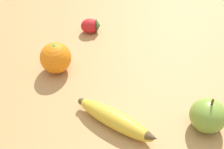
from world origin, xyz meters
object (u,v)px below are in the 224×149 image
banana (116,120)px  orange (56,58)px  strawberry (91,26)px  apple (208,116)px

banana → orange: (-0.02, -0.22, 0.02)m
strawberry → banana: bearing=-85.6°
banana → strawberry: size_ratio=2.85×
orange → apple: 0.36m
apple → banana: bearing=-43.9°
strawberry → apple: size_ratio=0.85×
banana → orange: bearing=164.1°
strawberry → apple: bearing=-60.2°
orange → strawberry: (-0.16, -0.06, -0.02)m
banana → strawberry: (-0.18, -0.28, 0.00)m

